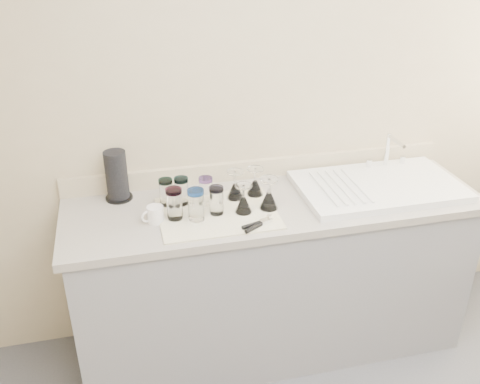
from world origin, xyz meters
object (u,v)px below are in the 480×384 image
object	(u,v)px
tumbler_purple	(206,190)
tumbler_magenta	(174,203)
goblet_front_right	(269,198)
can_opener	(258,224)
white_mug	(155,214)
tumbler_lavender	(216,200)
tumbler_teal	(166,192)
goblet_back_left	(235,189)
tumbler_cyan	(182,191)
goblet_front_left	(244,203)
goblet_back_right	(255,186)
paper_towel_roll	(117,176)
sink_unit	(378,186)
tumbler_blue	(196,205)

from	to	relation	value
tumbler_purple	tumbler_magenta	distance (m)	0.20
tumbler_magenta	goblet_front_right	xyz separation A→B (m)	(0.45, -0.01, -0.02)
tumbler_purple	tumbler_magenta	world-z (taller)	tumbler_magenta
can_opener	white_mug	bearing A→B (deg)	160.08
tumbler_purple	goblet_front_right	bearing A→B (deg)	-23.42
tumbler_magenta	tumbler_lavender	bearing A→B (deg)	-0.27
tumbler_teal	white_mug	world-z (taller)	tumbler_teal
goblet_back_left	can_opener	xyz separation A→B (m)	(0.04, -0.29, -0.04)
tumbler_cyan	goblet_back_left	distance (m)	0.26
goblet_back_left	goblet_front_left	world-z (taller)	goblet_back_left
goblet_back_right	paper_towel_roll	xyz separation A→B (m)	(-0.66, 0.13, 0.07)
tumbler_cyan	tumbler_lavender	xyz separation A→B (m)	(0.14, -0.13, -0.00)
tumbler_teal	tumbler_lavender	world-z (taller)	tumbler_lavender
goblet_back_left	can_opener	distance (m)	0.29
goblet_front_left	paper_towel_roll	distance (m)	0.64
tumbler_purple	goblet_front_left	world-z (taller)	goblet_front_left
sink_unit	tumbler_teal	world-z (taller)	sink_unit
goblet_back_right	tumbler_teal	bearing A→B (deg)	-179.92
tumbler_magenta	tumbler_blue	xyz separation A→B (m)	(0.09, -0.03, 0.00)
goblet_back_right	sink_unit	bearing A→B (deg)	-6.97
sink_unit	tumbler_lavender	bearing A→B (deg)	-175.75
can_opener	white_mug	world-z (taller)	white_mug
goblet_back_right	tumbler_cyan	bearing A→B (deg)	-178.59
sink_unit	can_opener	distance (m)	0.74
white_mug	goblet_back_left	bearing A→B (deg)	17.35
can_opener	paper_towel_roll	bearing A→B (deg)	143.99
tumbler_cyan	tumbler_blue	xyz separation A→B (m)	(0.04, -0.17, 0.01)
can_opener	white_mug	size ratio (longest dim) A/B	1.33
tumbler_cyan	tumbler_lavender	world-z (taller)	same
tumbler_teal	goblet_front_right	bearing A→B (deg)	-17.79
tumbler_magenta	tumbler_blue	distance (m)	0.10
goblet_front_right	tumbler_purple	bearing A→B (deg)	156.58
sink_unit	tumbler_blue	distance (m)	0.97
tumbler_lavender	tumbler_magenta	bearing A→B (deg)	179.73
white_mug	tumbler_magenta	bearing A→B (deg)	0.11
goblet_front_right	white_mug	xyz separation A→B (m)	(-0.54, 0.01, -0.02)
tumbler_lavender	goblet_front_right	size ratio (longest dim) A/B	0.87
tumbler_purple	goblet_back_left	distance (m)	0.15
tumbler_teal	tumbler_purple	world-z (taller)	same
goblet_back_left	tumbler_blue	bearing A→B (deg)	-143.78
goblet_back_right	goblet_front_right	distance (m)	0.15
goblet_back_left	white_mug	size ratio (longest dim) A/B	1.27
goblet_back_right	tumbler_purple	bearing A→B (deg)	-173.38
tumbler_blue	goblet_back_left	size ratio (longest dim) A/B	1.04
tumbler_magenta	paper_towel_roll	size ratio (longest dim) A/B	0.60
goblet_back_left	goblet_front_left	distance (m)	0.15
goblet_back_left	white_mug	xyz separation A→B (m)	(-0.41, -0.13, -0.02)
can_opener	tumbler_blue	bearing A→B (deg)	153.78
tumbler_magenta	goblet_front_right	world-z (taller)	goblet_front_right
goblet_front_right	tumbler_teal	bearing A→B (deg)	162.21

